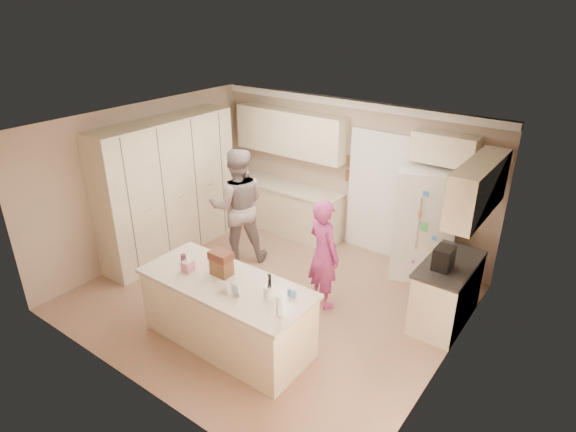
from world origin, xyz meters
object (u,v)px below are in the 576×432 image
Objects in this scene: coffee_maker at (444,258)px; tissue_box at (188,266)px; utensil_crock at (269,292)px; dollhouse_body at (222,267)px; teen_girl at (323,254)px; refrigerator at (424,223)px; teen_boy at (238,206)px; island_base at (227,314)px.

coffee_maker reaches higher than tissue_box.
utensil_crock is 0.80m from dollhouse_body.
tissue_box is 0.09× the size of teen_girl.
refrigerator is 3.12m from utensil_crock.
coffee_maker is 3.41m from teen_boy.
tissue_box is (-0.55, -0.10, 0.56)m from island_base.
teen_girl is at bearing 95.80° from utensil_crock.
refrigerator is at bearing 66.82° from island_base.
coffee_maker is at bearing -80.03° from refrigerator.
tissue_box is at bearing -169.70° from island_base.
refrigerator reaches higher than dollhouse_body.
island_base is 8.46× the size of dollhouse_body.
tissue_box is 0.45m from dollhouse_body.
refrigerator is at bearing 63.78° from dollhouse_body.
tissue_box is (-2.60, -2.00, -0.07)m from coffee_maker.
coffee_maker is 2.14× the size of tissue_box.
tissue_box is 2.02m from teen_boy.
tissue_box is 0.07× the size of teen_boy.
teen_boy is (-3.40, -0.14, -0.09)m from coffee_maker.
tissue_box is at bearing -142.43° from coffee_maker.
tissue_box is at bearing 78.30° from teen_girl.
dollhouse_body is 1.53m from teen_girl.
dollhouse_body is 0.13× the size of teen_boy.
teen_boy is at bearing 127.63° from island_base.
tissue_box is at bearing 69.53° from teen_boy.
tissue_box is at bearing -141.57° from refrigerator.
dollhouse_body reaches higher than island_base.
tissue_box reaches higher than island_base.
tissue_box is at bearing -153.43° from dollhouse_body.
tissue_box is (-1.20, -0.15, -0.00)m from utensil_crock.
island_base is 2.28m from teen_boy.
teen_girl is at bearing -137.94° from refrigerator.
island_base is 1.34× the size of teen_girl.
island_base is 0.62m from dollhouse_body.
utensil_crock is at bearing -3.58° from dollhouse_body.
refrigerator reaches higher than teen_girl.
island_base is at bearing -175.60° from utensil_crock.
coffee_maker reaches higher than utensil_crock.
coffee_maker is at bearing 138.50° from teen_boy.
refrigerator is 6.00× the size of coffee_maker.
dollhouse_body is 2.05m from teen_boy.
island_base is 0.79m from tissue_box.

